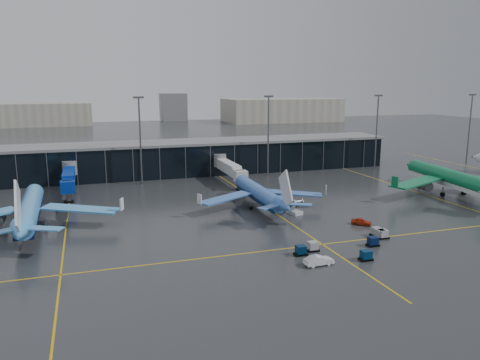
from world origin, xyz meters
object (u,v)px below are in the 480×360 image
object	(u,v)px
baggage_carts	(357,242)
service_van_white	(319,260)
airliner_aer_lingus	(450,168)
service_van_red	(361,222)
airliner_arkefly	(28,197)
mobile_airstair	(295,211)
airliner_klm_near	(259,184)

from	to	relation	value
baggage_carts	service_van_white	size ratio (longest dim) A/B	4.21
airliner_aer_lingus	baggage_carts	size ratio (longest dim) A/B	2.19
baggage_carts	service_van_red	xyz separation A→B (m)	(8.03, 11.10, -0.06)
service_van_red	service_van_white	bearing A→B (deg)	174.46
airliner_arkefly	service_van_white	size ratio (longest dim) A/B	8.48
airliner_arkefly	mobile_airstair	distance (m)	56.39
service_van_red	service_van_white	size ratio (longest dim) A/B	0.83
baggage_carts	service_van_red	distance (m)	13.70
airliner_arkefly	baggage_carts	bearing A→B (deg)	-29.28
baggage_carts	airliner_aer_lingus	bearing A→B (deg)	31.90
mobile_airstair	baggage_carts	bearing A→B (deg)	-99.14
airliner_arkefly	airliner_klm_near	size ratio (longest dim) A/B	1.15
airliner_klm_near	baggage_carts	world-z (taller)	airliner_klm_near
baggage_carts	mobile_airstair	size ratio (longest dim) A/B	5.78
airliner_klm_near	service_van_red	world-z (taller)	airliner_klm_near
airliner_aer_lingus	service_van_red	distance (m)	42.33
baggage_carts	service_van_white	world-z (taller)	baggage_carts
mobile_airstair	service_van_white	bearing A→B (deg)	-120.78
airliner_aer_lingus	service_van_red	xyz separation A→B (m)	(-37.99, -17.54, -6.34)
airliner_arkefly	baggage_carts	world-z (taller)	airliner_arkefly
airliner_klm_near	airliner_aer_lingus	size ratio (longest dim) A/B	0.80
service_van_white	service_van_red	bearing A→B (deg)	-51.01
service_van_red	service_van_white	xyz separation A→B (m)	(-18.93, -17.21, 0.11)
airliner_klm_near	service_van_white	size ratio (longest dim) A/B	7.38
airliner_arkefly	baggage_carts	xyz separation A→B (m)	(57.25, -30.17, -5.72)
baggage_carts	airliner_arkefly	bearing A→B (deg)	152.22
airliner_arkefly	airliner_aer_lingus	world-z (taller)	airliner_aer_lingus
airliner_arkefly	mobile_airstair	world-z (taller)	airliner_arkefly
airliner_arkefly	airliner_aer_lingus	bearing A→B (deg)	-2.34
airliner_aer_lingus	airliner_arkefly	bearing A→B (deg)	-173.86
airliner_arkefly	mobile_airstair	size ratio (longest dim) A/B	11.66
airliner_klm_near	mobile_airstair	xyz separation A→B (m)	(5.67, -8.47, -4.87)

